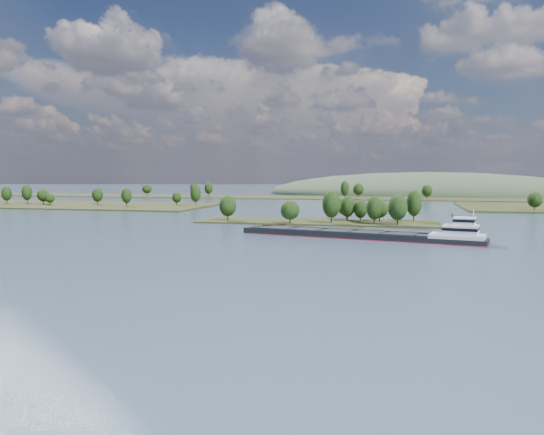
# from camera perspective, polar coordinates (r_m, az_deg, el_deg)

# --- Properties ---
(ground) EXTENTS (1800.00, 1800.00, 0.00)m
(ground) POSITION_cam_1_polar(r_m,az_deg,el_deg) (166.10, 1.76, -2.39)
(ground) COLOR #3C5269
(ground) RESTS_ON ground
(tree_island) EXTENTS (100.00, 32.64, 14.43)m
(tree_island) POSITION_cam_1_polar(r_m,az_deg,el_deg) (222.09, 6.49, 0.39)
(tree_island) COLOR #272E14
(tree_island) RESTS_ON ground
(back_shoreline) EXTENTS (900.00, 60.00, 15.60)m
(back_shoreline) POSITION_cam_1_polar(r_m,az_deg,el_deg) (442.36, 10.15, 2.11)
(back_shoreline) COLOR #272E14
(back_shoreline) RESTS_ON ground
(hill_west) EXTENTS (320.00, 160.00, 44.00)m
(hill_west) POSITION_cam_1_polar(r_m,az_deg,el_deg) (542.38, 16.33, 2.40)
(hill_west) COLOR #34452F
(hill_west) RESTS_ON ground
(cargo_barge) EXTENTS (79.26, 26.88, 10.71)m
(cargo_barge) POSITION_cam_1_polar(r_m,az_deg,el_deg) (171.43, 10.95, -1.80)
(cargo_barge) COLOR black
(cargo_barge) RESTS_ON ground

